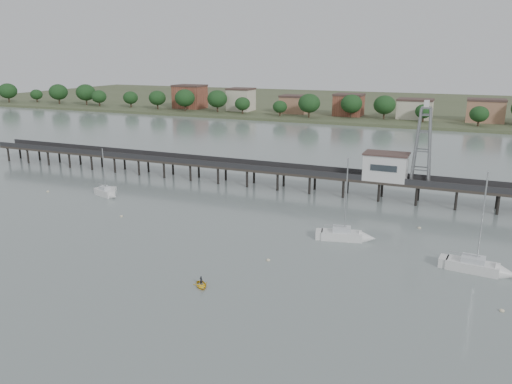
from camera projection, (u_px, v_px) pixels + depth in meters
The scene contains 12 objects.
ground_plane at pixel (60, 318), 54.14m from camera, with size 500.00×500.00×0.00m, color gray.
pier at pixel (265, 169), 106.36m from camera, with size 150.00×5.00×5.50m.
pier_building at pixel (386, 166), 96.22m from camera, with size 8.40×5.40×5.30m.
lattice_tower at pixel (423, 146), 92.59m from camera, with size 3.20×3.20×15.50m.
sailboat_b at pixel (107, 193), 99.72m from camera, with size 6.23×3.48×10.11m.
sailboat_c at pixel (350, 236), 76.52m from camera, with size 8.55×4.16×13.59m.
sailboat_d at pixel (484, 269), 64.97m from camera, with size 8.90×3.43×14.30m.
white_tender at pixel (107, 189), 104.05m from camera, with size 3.58×2.42×1.29m.
yellow_dinghy at pixel (201, 286), 61.38m from camera, with size 1.83×0.53×2.56m, color yellow.
dinghy_occupant at pixel (201, 286), 61.38m from camera, with size 0.41×1.13×0.27m, color black.
mooring_buoys at pixel (242, 233), 79.42m from camera, with size 84.89×25.46×0.39m.
far_shore at pixel (391, 105), 266.34m from camera, with size 500.00×170.00×10.40m.
Camera 1 is at (38.52, -36.36, 27.70)m, focal length 35.00 mm.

